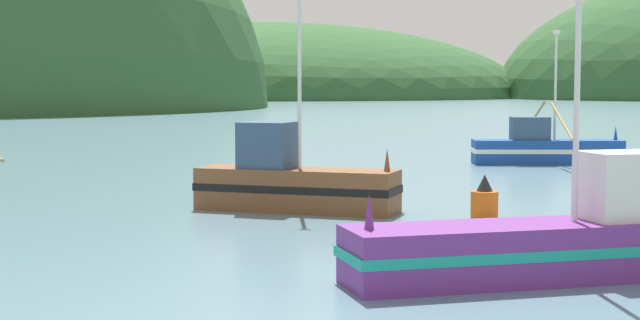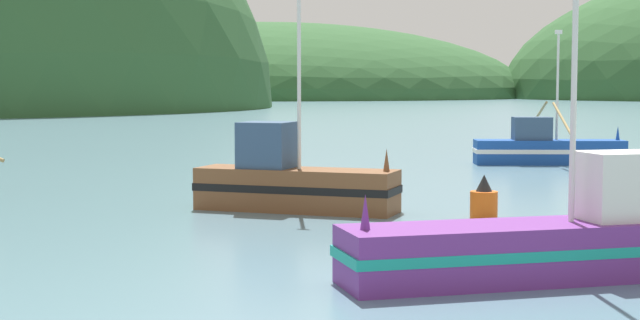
{
  "view_description": "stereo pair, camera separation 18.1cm",
  "coord_description": "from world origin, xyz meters",
  "px_view_note": "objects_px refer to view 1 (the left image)",
  "views": [
    {
      "loc": [
        1.41,
        -10.32,
        4.01
      ],
      "look_at": [
        5.63,
        21.97,
        1.4
      ],
      "focal_mm": 54.33,
      "sensor_mm": 36.0,
      "label": 1
    },
    {
      "loc": [
        1.59,
        -10.34,
        4.01
      ],
      "look_at": [
        5.63,
        21.97,
        1.4
      ],
      "focal_mm": 54.33,
      "sensor_mm": 36.0,
      "label": 2
    }
  ],
  "objects_px": {
    "fishing_boat_brown": "(292,182)",
    "fishing_boat_purple": "(590,240)",
    "fishing_boat_blue": "(545,148)",
    "channel_buoy": "(484,201)"
  },
  "relations": [
    {
      "from": "fishing_boat_blue",
      "to": "channel_buoy",
      "type": "height_order",
      "value": "fishing_boat_blue"
    },
    {
      "from": "fishing_boat_purple",
      "to": "fishing_boat_blue",
      "type": "bearing_deg",
      "value": -116.36
    },
    {
      "from": "fishing_boat_brown",
      "to": "fishing_boat_purple",
      "type": "xyz_separation_m",
      "value": [
        5.05,
        -11.12,
        -0.14
      ]
    },
    {
      "from": "fishing_boat_blue",
      "to": "fishing_boat_purple",
      "type": "height_order",
      "value": "fishing_boat_purple"
    },
    {
      "from": "fishing_boat_blue",
      "to": "channel_buoy",
      "type": "xyz_separation_m",
      "value": [
        -8.66,
        -18.17,
        -0.26
      ]
    },
    {
      "from": "fishing_boat_brown",
      "to": "fishing_boat_blue",
      "type": "bearing_deg",
      "value": 74.36
    },
    {
      "from": "fishing_boat_brown",
      "to": "channel_buoy",
      "type": "height_order",
      "value": "fishing_boat_brown"
    },
    {
      "from": "fishing_boat_brown",
      "to": "fishing_boat_blue",
      "type": "distance_m",
      "value": 21.13
    },
    {
      "from": "fishing_boat_brown",
      "to": "fishing_boat_purple",
      "type": "relative_size",
      "value": 0.7
    },
    {
      "from": "fishing_boat_blue",
      "to": "fishing_boat_purple",
      "type": "xyz_separation_m",
      "value": [
        -9.08,
        -26.83,
        -0.0
      ]
    }
  ]
}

